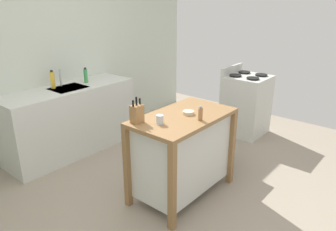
{
  "coord_description": "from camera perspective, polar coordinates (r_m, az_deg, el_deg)",
  "views": [
    {
      "loc": [
        -2.23,
        -1.92,
        2.03
      ],
      "look_at": [
        0.18,
        0.11,
        0.86
      ],
      "focal_mm": 34.41,
      "sensor_mm": 36.0,
      "label": 1
    }
  ],
  "objects": [
    {
      "name": "bowl_ceramic_small",
      "position": [
        3.26,
        3.63,
        0.54
      ],
      "size": [
        0.12,
        0.12,
        0.03
      ],
      "color": "beige",
      "rests_on": "kitchen_island"
    },
    {
      "name": "wall_back",
      "position": [
        4.61,
        -20.65,
        10.0
      ],
      "size": [
        5.39,
        0.1,
        2.6
      ],
      "primitive_type": "cube",
      "color": "silver",
      "rests_on": "ground"
    },
    {
      "name": "pepper_grinder",
      "position": [
        3.09,
        5.76,
        0.35
      ],
      "size": [
        0.04,
        0.04,
        0.15
      ],
      "color": "#9E7042",
      "rests_on": "kitchen_island"
    },
    {
      "name": "trash_bin",
      "position": [
        4.09,
        8.92,
        -4.63
      ],
      "size": [
        0.36,
        0.28,
        0.63
      ],
      "color": "slate",
      "rests_on": "ground"
    },
    {
      "name": "bottle_hand_soap",
      "position": [
        4.58,
        -14.37,
        6.85
      ],
      "size": [
        0.05,
        0.05,
        0.21
      ],
      "color": "green",
      "rests_on": "sink_counter"
    },
    {
      "name": "stove",
      "position": [
        5.11,
        13.59,
        1.93
      ],
      "size": [
        0.6,
        0.6,
        1.03
      ],
      "color": "silver",
      "rests_on": "ground"
    },
    {
      "name": "ground_plane",
      "position": [
        3.58,
        -0.55,
        -14.18
      ],
      "size": [
        6.39,
        6.39,
        0.0
      ],
      "primitive_type": "plane",
      "color": "gray",
      "rests_on": "ground"
    },
    {
      "name": "sink_counter",
      "position": [
        4.55,
        -16.8,
        -0.75
      ],
      "size": [
        1.78,
        0.6,
        0.91
      ],
      "color": "silver",
      "rests_on": "ground"
    },
    {
      "name": "drinking_cup",
      "position": [
        3.0,
        -1.46,
        -0.71
      ],
      "size": [
        0.07,
        0.07,
        0.09
      ],
      "color": "silver",
      "rests_on": "kitchen_island"
    },
    {
      "name": "knife_block",
      "position": [
        3.03,
        -5.54,
        0.36
      ],
      "size": [
        0.11,
        0.09,
        0.25
      ],
      "color": "#9E7042",
      "rests_on": "kitchen_island"
    },
    {
      "name": "sink_faucet",
      "position": [
        4.5,
        -18.53,
        6.37
      ],
      "size": [
        0.02,
        0.02,
        0.22
      ],
      "color": "#B7BCC1",
      "rests_on": "sink_counter"
    },
    {
      "name": "bottle_dish_soap",
      "position": [
        4.41,
        -19.77,
        5.96
      ],
      "size": [
        0.06,
        0.06,
        0.24
      ],
      "color": "yellow",
      "rests_on": "sink_counter"
    },
    {
      "name": "kitchen_island",
      "position": [
        3.39,
        2.6,
        -6.31
      ],
      "size": [
        1.11,
        0.64,
        0.91
      ],
      "color": "olive",
      "rests_on": "ground"
    }
  ]
}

